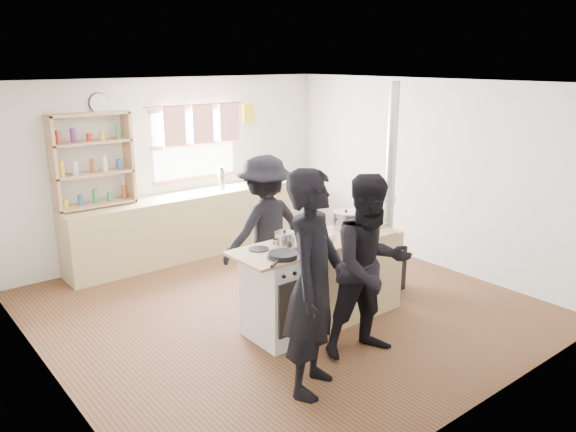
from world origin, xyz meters
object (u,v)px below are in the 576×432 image
at_px(roast_tray, 317,238).
at_px(stockpot_stove, 285,239).
at_px(person_near_right, 371,267).
at_px(thermos, 222,179).
at_px(bread_board, 375,221).
at_px(person_near_left, 313,284).
at_px(flue_heater, 387,239).
at_px(cooking_island, 324,280).
at_px(skillet_greens, 283,255).
at_px(stockpot_counter, 346,220).
at_px(person_far, 265,229).

height_order(roast_tray, stockpot_stove, stockpot_stove).
bearing_deg(person_near_right, stockpot_stove, 126.84).
bearing_deg(thermos, bread_board, -84.47).
bearing_deg(person_near_left, roast_tray, 16.07).
xyz_separation_m(thermos, flue_heater, (0.71, -2.60, -0.41)).
distance_m(cooking_island, stockpot_stove, 0.73).
height_order(cooking_island, roast_tray, roast_tray).
bearing_deg(skillet_greens, flue_heater, 10.82).
xyz_separation_m(stockpot_counter, person_near_right, (-0.54, -0.89, -0.15)).
distance_m(stockpot_counter, person_near_left, 1.70).
bearing_deg(person_near_right, cooking_island, 94.80).
bearing_deg(person_near_right, roast_tray, 104.65).
xyz_separation_m(cooking_island, stockpot_stove, (-0.48, 0.07, 0.54)).
bearing_deg(bread_board, thermos, 95.53).
relative_size(bread_board, person_far, 0.19).
relative_size(stockpot_counter, person_near_right, 0.17).
bearing_deg(person_near_left, stockpot_counter, 5.56).
distance_m(cooking_island, bread_board, 0.91).
height_order(skillet_greens, stockpot_stove, stockpot_stove).
bearing_deg(person_near_left, thermos, 37.55).
distance_m(cooking_island, person_far, 0.96).
height_order(skillet_greens, roast_tray, roast_tray).
bearing_deg(stockpot_stove, flue_heater, 3.44).
bearing_deg(person_near_left, cooking_island, 12.27).
bearing_deg(roast_tray, skillet_greens, -163.45).
bearing_deg(roast_tray, flue_heater, 8.26).
bearing_deg(stockpot_stove, stockpot_counter, 2.66).
distance_m(stockpot_stove, flue_heater, 1.71).
height_order(skillet_greens, stockpot_counter, stockpot_counter).
distance_m(cooking_island, person_near_right, 0.89).
relative_size(cooking_island, skillet_greens, 5.08).
bearing_deg(person_far, person_near_left, 62.90).
bearing_deg(flue_heater, skillet_greens, -169.18).
bearing_deg(skillet_greens, person_near_right, -45.83).
bearing_deg(stockpot_stove, person_near_left, -115.71).
xyz_separation_m(skillet_greens, flue_heater, (1.89, 0.36, -0.31)).
bearing_deg(person_near_right, bread_board, 55.80).
bearing_deg(person_near_left, person_far, 34.24).
relative_size(stockpot_counter, person_far, 0.17).
height_order(cooking_island, skillet_greens, skillet_greens).
bearing_deg(thermos, skillet_greens, -111.80).
xyz_separation_m(cooking_island, person_far, (-0.14, 0.87, 0.39)).
distance_m(thermos, roast_tray, 2.86).
xyz_separation_m(thermos, stockpot_counter, (-0.07, -2.66, -0.02)).
distance_m(flue_heater, person_near_left, 2.41).
xyz_separation_m(roast_tray, stockpot_stove, (-0.35, 0.09, 0.04)).
bearing_deg(flue_heater, person_far, 152.17).
bearing_deg(person_far, stockpot_counter, 123.46).
relative_size(person_near_left, person_near_right, 1.10).
bearing_deg(flue_heater, bread_board, -157.67).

